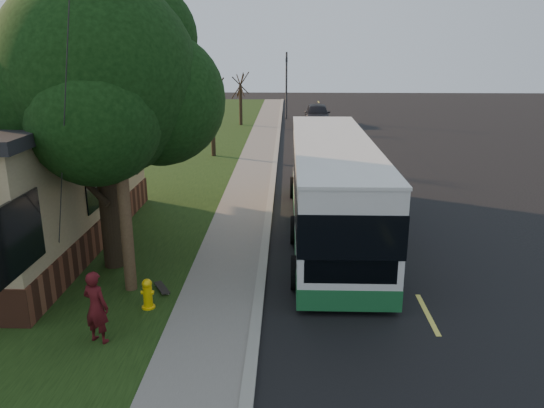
{
  "coord_description": "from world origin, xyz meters",
  "views": [
    {
      "loc": [
        0.69,
        -11.27,
        6.08
      ],
      "look_at": [
        0.22,
        3.9,
        1.5
      ],
      "focal_mm": 35.0,
      "sensor_mm": 36.0,
      "label": 1
    }
  ],
  "objects_px": {
    "bare_tree_far": "(241,100)",
    "traffic_signal": "(286,81)",
    "bare_tree_near": "(213,119)",
    "utility_pole": "(116,110)",
    "transit_bus": "(332,185)",
    "skateboard_main": "(162,288)",
    "distant_car": "(317,114)",
    "dumpster": "(72,199)",
    "leafy_tree": "(101,81)",
    "skateboarder": "(96,307)",
    "fire_hydrant": "(148,294)"
  },
  "relations": [
    {
      "from": "bare_tree_near",
      "to": "transit_bus",
      "type": "height_order",
      "value": "bare_tree_near"
    },
    {
      "from": "skateboard_main",
      "to": "distant_car",
      "type": "height_order",
      "value": "distant_car"
    },
    {
      "from": "utility_pole",
      "to": "bare_tree_near",
      "type": "bearing_deg",
      "value": 90.66
    },
    {
      "from": "utility_pole",
      "to": "bare_tree_far",
      "type": "xyz_separation_m",
      "value": [
        0.31,
        29.01,
        -2.63
      ]
    },
    {
      "from": "traffic_signal",
      "to": "dumpster",
      "type": "height_order",
      "value": "traffic_signal"
    },
    {
      "from": "transit_bus",
      "to": "skateboard_main",
      "type": "bearing_deg",
      "value": -135.24
    },
    {
      "from": "transit_bus",
      "to": "fire_hydrant",
      "type": "bearing_deg",
      "value": -130.46
    },
    {
      "from": "skateboard_main",
      "to": "distant_car",
      "type": "bearing_deg",
      "value": 79.59
    },
    {
      "from": "bare_tree_near",
      "to": "traffic_signal",
      "type": "distance_m",
      "value": 16.52
    },
    {
      "from": "fire_hydrant",
      "to": "bare_tree_far",
      "type": "xyz_separation_m",
      "value": [
        -0.4,
        30.0,
        1.57
      ]
    },
    {
      "from": "utility_pole",
      "to": "skateboard_main",
      "type": "xyz_separation_m",
      "value": [
        0.81,
        -0.04,
        -4.5
      ]
    },
    {
      "from": "fire_hydrant",
      "to": "transit_bus",
      "type": "xyz_separation_m",
      "value": [
        4.73,
        5.54,
        1.24
      ]
    },
    {
      "from": "utility_pole",
      "to": "bare_tree_far",
      "type": "distance_m",
      "value": 29.13
    },
    {
      "from": "traffic_signal",
      "to": "transit_bus",
      "type": "relative_size",
      "value": 0.47
    },
    {
      "from": "bare_tree_near",
      "to": "dumpster",
      "type": "relative_size",
      "value": 2.54
    },
    {
      "from": "utility_pole",
      "to": "transit_bus",
      "type": "relative_size",
      "value": 0.78
    },
    {
      "from": "bare_tree_near",
      "to": "skateboarder",
      "type": "height_order",
      "value": "bare_tree_near"
    },
    {
      "from": "bare_tree_near",
      "to": "dumpster",
      "type": "height_order",
      "value": "bare_tree_near"
    },
    {
      "from": "leafy_tree",
      "to": "bare_tree_near",
      "type": "height_order",
      "value": "leafy_tree"
    },
    {
      "from": "traffic_signal",
      "to": "transit_bus",
      "type": "distance_m",
      "value": 28.54
    },
    {
      "from": "traffic_signal",
      "to": "utility_pole",
      "type": "bearing_deg",
      "value": -96.58
    },
    {
      "from": "traffic_signal",
      "to": "distant_car",
      "type": "relative_size",
      "value": 1.12
    },
    {
      "from": "skateboard_main",
      "to": "utility_pole",
      "type": "bearing_deg",
      "value": 177.15
    },
    {
      "from": "bare_tree_far",
      "to": "traffic_signal",
      "type": "relative_size",
      "value": 0.73
    },
    {
      "from": "bare_tree_far",
      "to": "distant_car",
      "type": "relative_size",
      "value": 0.82
    },
    {
      "from": "traffic_signal",
      "to": "distant_car",
      "type": "bearing_deg",
      "value": -54.29
    },
    {
      "from": "leafy_tree",
      "to": "distant_car",
      "type": "xyz_separation_m",
      "value": [
        7.12,
        27.95,
        -4.33
      ]
    },
    {
      "from": "fire_hydrant",
      "to": "bare_tree_far",
      "type": "height_order",
      "value": "bare_tree_far"
    },
    {
      "from": "leafy_tree",
      "to": "distant_car",
      "type": "bearing_deg",
      "value": 75.71
    },
    {
      "from": "skateboarder",
      "to": "distant_car",
      "type": "distance_m",
      "value": 32.69
    },
    {
      "from": "bare_tree_far",
      "to": "traffic_signal",
      "type": "height_order",
      "value": "traffic_signal"
    },
    {
      "from": "transit_bus",
      "to": "skateboard_main",
      "type": "relative_size",
      "value": 14.5
    },
    {
      "from": "bare_tree_near",
      "to": "traffic_signal",
      "type": "height_order",
      "value": "traffic_signal"
    },
    {
      "from": "leafy_tree",
      "to": "bare_tree_far",
      "type": "distance_m",
      "value": 27.56
    },
    {
      "from": "utility_pole",
      "to": "leafy_tree",
      "type": "xyz_separation_m",
      "value": [
        -0.87,
        1.66,
        0.54
      ]
    },
    {
      "from": "traffic_signal",
      "to": "skateboard_main",
      "type": "xyz_separation_m",
      "value": [
        -3.0,
        -33.05,
        -3.04
      ]
    },
    {
      "from": "bare_tree_near",
      "to": "skateboarder",
      "type": "xyz_separation_m",
      "value": [
        0.24,
        -19.5,
        -1.28
      ]
    },
    {
      "from": "fire_hydrant",
      "to": "bare_tree_far",
      "type": "distance_m",
      "value": 30.04
    },
    {
      "from": "bare_tree_far",
      "to": "traffic_signal",
      "type": "xyz_separation_m",
      "value": [
        3.5,
        4.0,
        1.16
      ]
    },
    {
      "from": "skateboarder",
      "to": "dumpster",
      "type": "bearing_deg",
      "value": -44.92
    },
    {
      "from": "bare_tree_far",
      "to": "dumpster",
      "type": "relative_size",
      "value": 2.38
    },
    {
      "from": "bare_tree_far",
      "to": "distant_car",
      "type": "xyz_separation_m",
      "value": [
        5.95,
        0.59,
        -1.17
      ]
    },
    {
      "from": "utility_pole",
      "to": "bare_tree_far",
      "type": "bearing_deg",
      "value": 89.4
    },
    {
      "from": "utility_pole",
      "to": "transit_bus",
      "type": "distance_m",
      "value": 7.68
    },
    {
      "from": "bare_tree_far",
      "to": "traffic_signal",
      "type": "distance_m",
      "value": 5.44
    },
    {
      "from": "transit_bus",
      "to": "dumpster",
      "type": "relative_size",
      "value": 6.85
    },
    {
      "from": "utility_pole",
      "to": "transit_bus",
      "type": "height_order",
      "value": "utility_pole"
    },
    {
      "from": "bare_tree_near",
      "to": "bare_tree_far",
      "type": "xyz_separation_m",
      "value": [
        0.5,
        12.0,
        -0.15
      ]
    },
    {
      "from": "utility_pole",
      "to": "dumpster",
      "type": "distance_m",
      "value": 7.84
    },
    {
      "from": "leafy_tree",
      "to": "transit_bus",
      "type": "bearing_deg",
      "value": 24.68
    }
  ]
}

